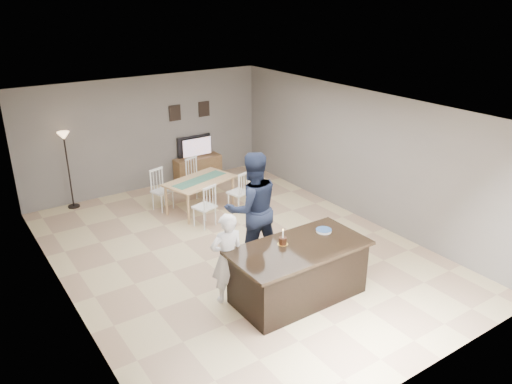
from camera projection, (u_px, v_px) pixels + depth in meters
floor at (237, 251)px, 9.29m from camera, size 8.00×8.00×0.00m
room_shell at (236, 166)px, 8.66m from camera, size 8.00×8.00×8.00m
kitchen_island at (298, 272)px, 7.74m from camera, size 2.15×1.10×0.90m
tv_console at (198, 168)px, 12.69m from camera, size 1.20×0.40×0.60m
television at (196, 147)px, 12.53m from camera, size 0.91×0.12×0.53m
tv_screen_glow at (197, 147)px, 12.47m from camera, size 0.78×0.00×0.78m
picture_frames at (190, 111)px, 12.28m from camera, size 1.10×0.02×0.38m
doorway at (117, 308)px, 5.50m from camera, size 0.00×2.10×2.65m
woman at (227, 258)px, 7.56m from camera, size 0.58×0.42×1.48m
man at (252, 209)px, 8.59m from camera, size 1.13×0.96×2.04m
birthday_cake at (283, 241)px, 7.61m from camera, size 0.17×0.17×0.26m
plate_stack at (324, 230)px, 8.02m from camera, size 0.25×0.25×0.04m
dining_table at (200, 185)px, 10.83m from camera, size 1.83×2.01×0.91m
floor_lamp at (65, 150)px, 10.68m from camera, size 0.26×0.26×1.73m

